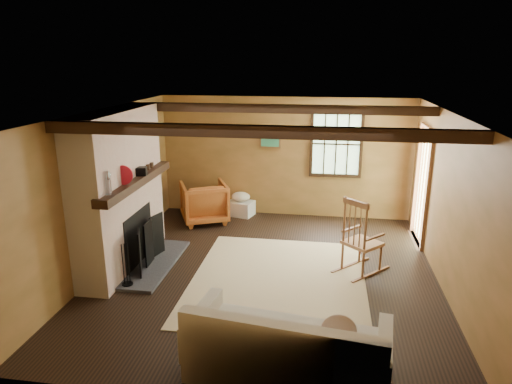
% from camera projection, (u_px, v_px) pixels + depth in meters
% --- Properties ---
extents(ground, '(5.50, 5.50, 0.00)m').
position_uv_depth(ground, '(267.00, 273.00, 6.88)').
color(ground, black).
rests_on(ground, ground).
extents(room_envelope, '(5.02, 5.52, 2.44)m').
position_uv_depth(room_envelope, '(285.00, 164.00, 6.63)').
color(room_envelope, '#A16A39').
rests_on(room_envelope, ground).
extents(fireplace, '(1.02, 2.30, 2.40)m').
position_uv_depth(fireplace, '(121.00, 197.00, 6.90)').
color(fireplace, '#A0503E').
rests_on(fireplace, ground).
extents(rug, '(2.50, 3.00, 0.01)m').
position_uv_depth(rug, '(278.00, 280.00, 6.66)').
color(rug, '#C6B284').
rests_on(rug, ground).
extents(rocking_chair, '(0.90, 0.92, 1.17)m').
position_uv_depth(rocking_chair, '(361.00, 241.00, 6.80)').
color(rocking_chair, tan).
rests_on(rocking_chair, ground).
extents(sofa, '(2.10, 1.15, 0.81)m').
position_uv_depth(sofa, '(287.00, 353.00, 4.55)').
color(sofa, beige).
rests_on(sofa, ground).
extents(firewood_pile, '(0.70, 0.13, 0.25)m').
position_uv_depth(firewood_pile, '(198.00, 207.00, 9.52)').
color(firewood_pile, brown).
rests_on(firewood_pile, ground).
extents(laundry_basket, '(0.58, 0.50, 0.30)m').
position_uv_depth(laundry_basket, '(241.00, 208.00, 9.38)').
color(laundry_basket, silver).
rests_on(laundry_basket, ground).
extents(basket_pillow, '(0.47, 0.43, 0.19)m').
position_uv_depth(basket_pillow, '(241.00, 197.00, 9.31)').
color(basket_pillow, beige).
rests_on(basket_pillow, laundry_basket).
extents(armchair, '(1.14, 1.15, 0.79)m').
position_uv_depth(armchair, '(204.00, 202.00, 8.95)').
color(armchair, '#BF6026').
rests_on(armchair, ground).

